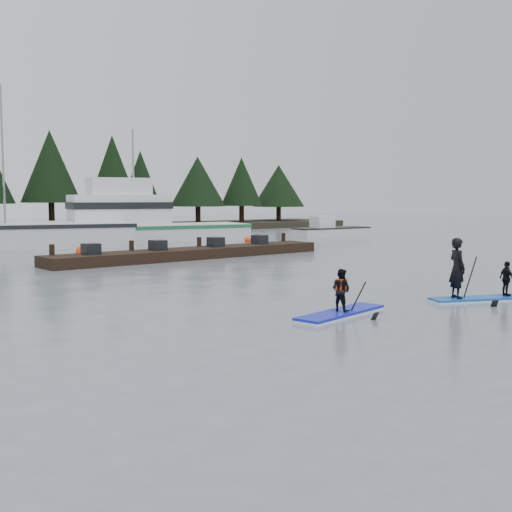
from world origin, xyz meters
TOP-DOWN VIEW (x-y plane):
  - ground at (0.00, 0.00)m, footprint 160.00×160.00m
  - fishing_boat_medium at (6.99, 29.51)m, footprint 15.18×6.60m
  - skiff at (21.02, 24.77)m, footprint 6.45×2.08m
  - floating_dock at (3.63, 16.46)m, footprint 15.55×3.00m
  - buoy_c at (12.64, 24.22)m, footprint 0.48×0.48m
  - buoy_b at (-0.24, 21.53)m, footprint 0.61×0.61m
  - paddleboard_solo at (-1.24, 0.51)m, footprint 3.29×1.48m
  - paddleboard_duo at (3.59, -0.11)m, footprint 3.17×1.94m

SIDE VIEW (x-z plane):
  - ground at x=0.00m, z-range 0.00..0.00m
  - buoy_c at x=12.64m, z-range -0.24..0.24m
  - buoy_b at x=-0.24m, z-range -0.31..0.31m
  - floating_dock at x=3.63m, z-range 0.00..0.52m
  - paddleboard_solo at x=-1.24m, z-range -0.51..1.24m
  - skiff at x=21.02m, z-range 0.00..0.75m
  - fishing_boat_medium at x=6.99m, z-range -3.74..4.98m
  - paddleboard_duo at x=3.59m, z-range -0.54..1.91m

